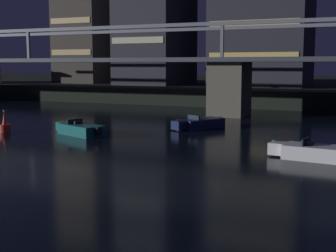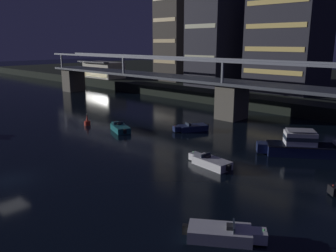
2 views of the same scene
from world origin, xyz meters
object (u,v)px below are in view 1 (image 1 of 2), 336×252
speedboat_mid_center (80,129)px  speedboat_mid_right (199,123)px  tower_west_low (90,8)px  channel_buoy (5,126)px  river_bridge (230,72)px  tower_central (264,11)px  speedboat_far_center (316,152)px

speedboat_mid_center → speedboat_mid_right: same height
tower_west_low → channel_buoy: bearing=-65.8°
speedboat_mid_center → speedboat_mid_right: (7.12, 6.94, 0.00)m
speedboat_mid_center → channel_buoy: channel_buoy is taller
speedboat_mid_center → tower_west_low: bearing=121.8°
tower_west_low → speedboat_mid_center: size_ratio=5.11×
river_bridge → speedboat_mid_right: river_bridge is taller
tower_central → speedboat_far_center: size_ratio=4.18×
speedboat_mid_right → channel_buoy: channel_buoy is taller
river_bridge → speedboat_mid_center: 19.09m
river_bridge → speedboat_mid_center: size_ratio=19.72×
tower_west_low → speedboat_far_center: bearing=-45.2°
tower_central → speedboat_far_center: (12.08, -41.82, -12.58)m
speedboat_mid_right → channel_buoy: (-13.33, -8.13, 0.06)m
tower_west_low → speedboat_mid_right: size_ratio=5.27×
tower_west_low → speedboat_mid_right: (31.88, -33.05, -14.56)m
river_bridge → channel_buoy: size_ratio=56.65×
channel_buoy → speedboat_mid_right: bearing=31.4°
tower_central → channel_buoy: (-11.59, -40.46, -12.52)m
tower_west_low → speedboat_mid_center: (24.76, -39.99, -14.56)m
speedboat_mid_center → channel_buoy: (-6.21, -1.20, 0.06)m
speedboat_mid_right → channel_buoy: 15.62m
river_bridge → tower_west_low: (-31.46, 22.61, 10.41)m
tower_west_low → tower_central: tower_west_low is taller
river_bridge → speedboat_mid_right: size_ratio=20.32×
tower_central → speedboat_mid_center: size_ratio=4.33×
tower_west_low → speedboat_mid_center: tower_west_low is taller
river_bridge → tower_central: size_ratio=4.55×
tower_central → speedboat_mid_right: tower_central is taller
river_bridge → speedboat_mid_center: bearing=-111.1°
river_bridge → tower_west_low: size_ratio=3.86×
speedboat_mid_right → speedboat_far_center: same height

